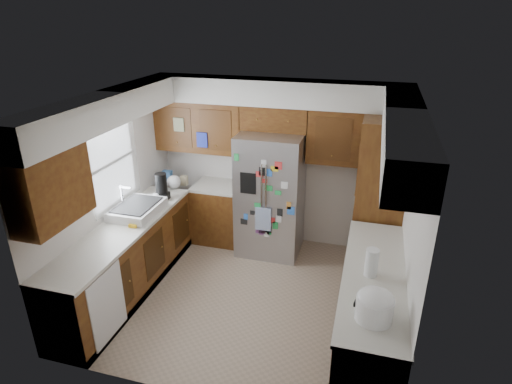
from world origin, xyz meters
TOP-DOWN VIEW (x-y plane):
  - floor at (0.00, 0.00)m, footprint 3.60×3.60m
  - room_shell at (-0.11, 0.36)m, footprint 3.64×3.24m
  - left_counter_run at (-1.36, 0.03)m, footprint 1.36×3.20m
  - right_counter_run at (1.50, -0.47)m, footprint 0.63×2.25m
  - pantry at (1.50, 1.15)m, footprint 0.60×0.90m
  - fridge at (-0.00, 1.20)m, footprint 0.90×0.79m
  - bridge_cabinet at (0.00, 1.43)m, footprint 0.96×0.34m
  - fridge_top_items at (-0.06, 1.39)m, footprint 0.77×0.34m
  - sink_assembly at (-1.50, 0.10)m, footprint 0.52×0.73m
  - left_counter_clutter at (-1.45, 0.83)m, footprint 0.41×0.79m
  - rice_cooker at (1.50, -1.18)m, footprint 0.33×0.32m
  - paper_towel at (1.45, -0.51)m, footprint 0.13×0.13m

SIDE VIEW (x-z plane):
  - floor at x=0.00m, z-range 0.00..0.00m
  - right_counter_run at x=1.50m, z-range -0.04..0.88m
  - left_counter_run at x=-1.36m, z-range -0.03..0.89m
  - fridge at x=0.00m, z-range 0.00..1.80m
  - sink_assembly at x=-1.50m, z-range 0.80..1.17m
  - left_counter_clutter at x=-1.45m, z-range 0.86..1.24m
  - paper_towel at x=1.45m, z-range 0.92..1.21m
  - rice_cooker at x=1.50m, z-range 0.93..1.21m
  - pantry at x=1.50m, z-range 0.00..2.15m
  - room_shell at x=-0.11m, z-range 0.56..3.08m
  - bridge_cabinet at x=0.00m, z-range 1.80..2.15m
  - fridge_top_items at x=-0.06m, z-range 2.13..2.44m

